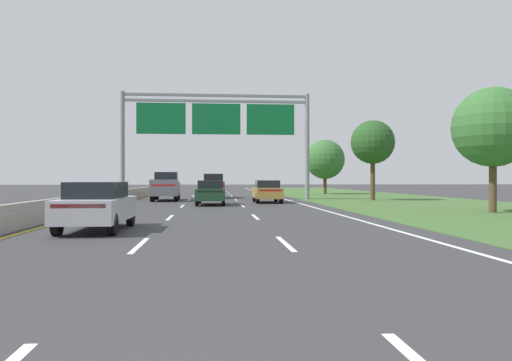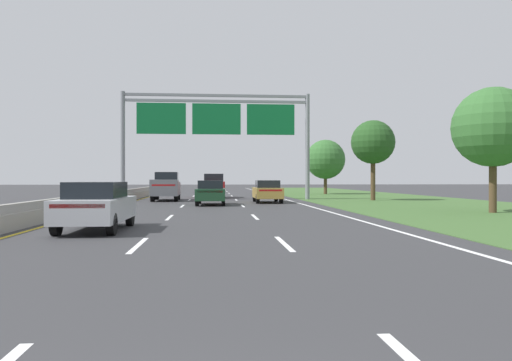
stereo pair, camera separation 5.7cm
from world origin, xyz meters
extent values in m
plane|color=#333335|center=(0.00, 35.00, 0.00)|extent=(220.00, 220.00, 0.00)
cube|color=white|center=(-1.85, 10.50, 0.00)|extent=(0.14, 3.00, 0.01)
cube|color=white|center=(-1.85, 19.50, 0.00)|extent=(0.14, 3.00, 0.01)
cube|color=white|center=(-1.85, 28.50, 0.00)|extent=(0.14, 3.00, 0.01)
cube|color=white|center=(-1.85, 37.50, 0.00)|extent=(0.14, 3.00, 0.01)
cube|color=white|center=(-1.85, 46.50, 0.00)|extent=(0.14, 3.00, 0.01)
cube|color=white|center=(-1.85, 55.50, 0.00)|extent=(0.14, 3.00, 0.01)
cube|color=white|center=(-1.85, 64.50, 0.00)|extent=(0.14, 3.00, 0.01)
cube|color=white|center=(-1.85, 73.50, 0.00)|extent=(0.14, 3.00, 0.01)
cube|color=white|center=(-1.85, 82.50, 0.00)|extent=(0.14, 3.00, 0.01)
cube|color=white|center=(1.85, 10.50, 0.00)|extent=(0.14, 3.00, 0.01)
cube|color=white|center=(1.85, 19.50, 0.00)|extent=(0.14, 3.00, 0.01)
cube|color=white|center=(1.85, 28.50, 0.00)|extent=(0.14, 3.00, 0.01)
cube|color=white|center=(1.85, 37.50, 0.00)|extent=(0.14, 3.00, 0.01)
cube|color=white|center=(1.85, 46.50, 0.00)|extent=(0.14, 3.00, 0.01)
cube|color=white|center=(1.85, 55.50, 0.00)|extent=(0.14, 3.00, 0.01)
cube|color=white|center=(1.85, 64.50, 0.00)|extent=(0.14, 3.00, 0.01)
cube|color=white|center=(1.85, 73.50, 0.00)|extent=(0.14, 3.00, 0.01)
cube|color=white|center=(1.85, 82.50, 0.00)|extent=(0.14, 3.00, 0.01)
cube|color=white|center=(5.90, 35.00, 0.00)|extent=(0.16, 106.00, 0.01)
cube|color=gold|center=(-5.90, 35.00, 0.00)|extent=(0.16, 106.00, 0.01)
cube|color=#3D602D|center=(13.95, 35.00, 0.01)|extent=(14.00, 110.00, 0.02)
cube|color=#99968E|center=(-6.60, 35.00, 0.28)|extent=(0.60, 110.00, 0.55)
cube|color=#99968E|center=(-6.60, 35.00, 0.70)|extent=(0.25, 110.00, 0.30)
cylinder|color=gray|center=(-7.05, 37.57, 4.28)|extent=(0.36, 0.36, 8.55)
cylinder|color=gray|center=(7.65, 37.57, 4.28)|extent=(0.36, 0.36, 8.55)
cube|color=gray|center=(0.30, 37.57, 8.33)|extent=(14.70, 0.24, 0.20)
cube|color=gray|center=(0.30, 37.57, 7.88)|extent=(14.70, 0.24, 0.20)
cube|color=#0C602D|center=(-4.03, 37.39, 6.43)|extent=(3.83, 0.12, 2.44)
cube|color=#0C602D|center=(0.30, 37.39, 6.43)|extent=(3.83, 0.12, 2.44)
cube|color=#0C602D|center=(4.63, 37.39, 6.43)|extent=(3.83, 0.12, 2.44)
cube|color=slate|center=(-3.58, 36.49, 0.92)|extent=(2.15, 5.45, 1.00)
cube|color=black|center=(-3.61, 37.34, 1.81)|extent=(1.77, 1.95, 0.78)
cube|color=#B21414|center=(-3.51, 33.83, 1.22)|extent=(1.68, 0.13, 0.12)
cube|color=slate|center=(-3.54, 34.76, 1.52)|extent=(2.05, 2.00, 0.20)
cylinder|color=black|center=(-4.49, 38.30, 0.42)|extent=(0.32, 0.85, 0.84)
cylinder|color=black|center=(-2.79, 38.35, 0.42)|extent=(0.32, 0.85, 0.84)
cylinder|color=black|center=(-4.38, 34.63, 0.42)|extent=(0.32, 0.85, 0.84)
cylinder|color=black|center=(-2.68, 34.68, 0.42)|extent=(0.32, 0.85, 0.84)
cube|color=#B2B5BA|center=(-3.73, 14.27, 0.69)|extent=(1.88, 4.42, 0.72)
cube|color=black|center=(-3.73, 14.22, 1.31)|extent=(1.60, 2.32, 0.52)
cube|color=#B21414|center=(-3.76, 12.11, 0.91)|extent=(1.53, 0.10, 0.12)
cylinder|color=black|center=(-4.51, 15.77, 0.33)|extent=(0.23, 0.66, 0.66)
cylinder|color=black|center=(-2.91, 15.75, 0.33)|extent=(0.23, 0.66, 0.66)
cylinder|color=black|center=(-4.55, 12.78, 0.33)|extent=(0.23, 0.66, 0.66)
cylinder|color=black|center=(-2.95, 12.76, 0.33)|extent=(0.23, 0.66, 0.66)
cube|color=#A38438|center=(3.84, 32.68, 0.69)|extent=(1.86, 4.42, 0.72)
cube|color=black|center=(3.84, 32.63, 1.31)|extent=(1.59, 2.31, 0.52)
cube|color=#B21414|center=(3.82, 30.52, 0.91)|extent=(1.53, 0.09, 0.12)
cylinder|color=black|center=(3.05, 34.18, 0.33)|extent=(0.23, 0.66, 0.66)
cylinder|color=black|center=(4.65, 34.17, 0.33)|extent=(0.23, 0.66, 0.66)
cylinder|color=black|center=(3.02, 31.19, 0.33)|extent=(0.23, 0.66, 0.66)
cylinder|color=black|center=(4.62, 31.17, 0.33)|extent=(0.23, 0.66, 0.66)
cube|color=maroon|center=(0.10, 41.86, 0.91)|extent=(1.97, 4.73, 1.05)
cube|color=black|center=(0.10, 41.71, 1.77)|extent=(1.68, 3.02, 0.68)
cube|color=#B21414|center=(0.07, 39.55, 1.22)|extent=(1.60, 0.10, 0.12)
cylinder|color=black|center=(-0.70, 43.47, 0.38)|extent=(0.27, 0.76, 0.76)
cylinder|color=black|center=(0.94, 43.45, 0.38)|extent=(0.27, 0.76, 0.76)
cylinder|color=black|center=(-0.74, 40.28, 0.38)|extent=(0.27, 0.76, 0.76)
cylinder|color=black|center=(0.90, 40.25, 0.38)|extent=(0.27, 0.76, 0.76)
cube|color=#193D23|center=(-0.12, 29.84, 0.69)|extent=(1.91, 4.44, 0.72)
cube|color=black|center=(-0.12, 29.79, 1.31)|extent=(1.61, 2.33, 0.52)
cube|color=#B21414|center=(-0.16, 27.68, 0.91)|extent=(1.53, 0.11, 0.12)
cylinder|color=black|center=(-0.89, 31.35, 0.33)|extent=(0.23, 0.66, 0.66)
cylinder|color=black|center=(0.71, 31.32, 0.33)|extent=(0.23, 0.66, 0.66)
cylinder|color=black|center=(-0.95, 28.36, 0.33)|extent=(0.23, 0.66, 0.66)
cylinder|color=black|center=(0.65, 28.33, 0.33)|extent=(0.23, 0.66, 0.66)
cylinder|color=#4C3823|center=(13.67, 21.01, 1.32)|extent=(0.36, 0.36, 2.64)
sphere|color=#33662D|center=(13.67, 21.01, 4.21)|extent=(3.90, 3.90, 3.90)
cylinder|color=#4C3823|center=(12.38, 35.37, 1.59)|extent=(0.36, 0.36, 3.17)
sphere|color=#234C1E|center=(12.38, 35.37, 4.53)|extent=(3.39, 3.39, 3.39)
cylinder|color=#4C3823|center=(12.25, 51.18, 1.04)|extent=(0.36, 0.36, 2.09)
sphere|color=#33662D|center=(12.25, 51.18, 3.80)|extent=(4.29, 4.29, 4.29)
camera|label=1|loc=(-0.03, -2.19, 1.67)|focal=34.89mm
camera|label=2|loc=(0.03, -2.20, 1.67)|focal=34.89mm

